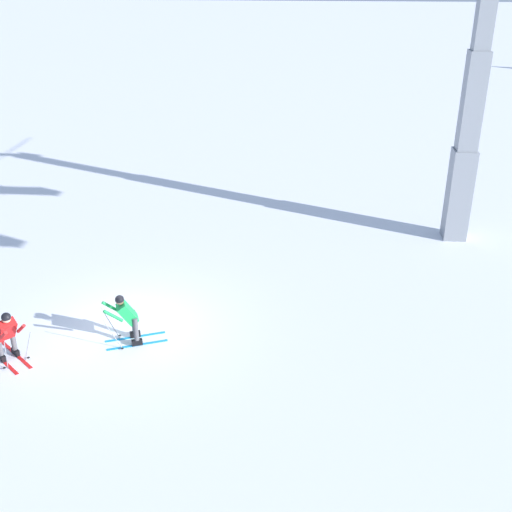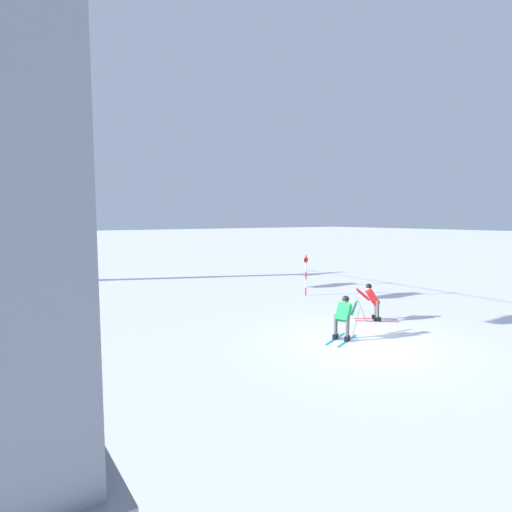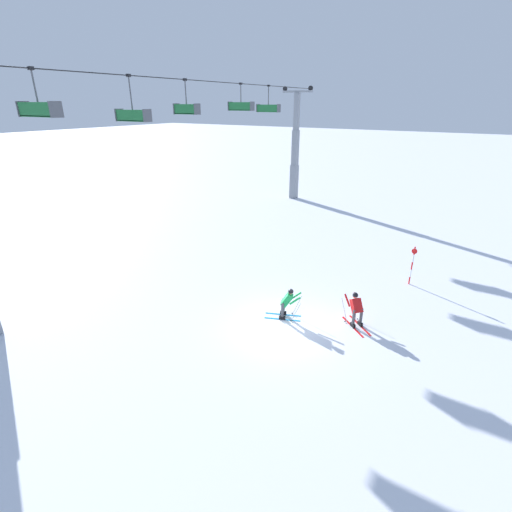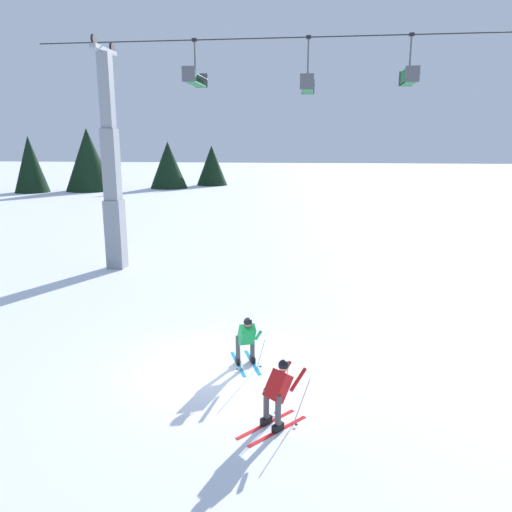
% 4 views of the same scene
% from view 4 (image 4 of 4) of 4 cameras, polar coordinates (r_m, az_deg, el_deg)
% --- Properties ---
extents(ground_plane, '(260.00, 260.00, 0.00)m').
position_cam_4_polar(ground_plane, '(13.92, -4.21, -12.76)').
color(ground_plane, white).
extents(skier_carving_main, '(1.16, 1.74, 1.60)m').
position_cam_4_polar(skier_carving_main, '(13.68, -1.08, -9.33)').
color(skier_carving_main, '#198CCC').
rests_on(skier_carving_main, ground_plane).
extents(lift_tower_near, '(0.80, 2.36, 10.48)m').
position_cam_4_polar(lift_tower_near, '(24.58, -16.20, 8.52)').
color(lift_tower_near, gray).
rests_on(lift_tower_near, ground_plane).
extents(haul_cable, '(34.66, 0.05, 0.05)m').
position_cam_4_polar(haul_cable, '(23.41, 20.16, 22.83)').
color(haul_cable, black).
extents(chairlift_seat_nearest, '(0.61, 2.44, 1.92)m').
position_cam_4_polar(chairlift_seat_nearest, '(23.38, -7.16, 19.63)').
color(chairlift_seat_nearest, black).
extents(chairlift_seat_second, '(0.61, 2.20, 2.28)m').
position_cam_4_polar(chairlift_seat_second, '(22.68, 5.75, 19.05)').
color(chairlift_seat_second, black).
extents(chairlift_seat_middle, '(0.61, 1.73, 2.02)m').
position_cam_4_polar(chairlift_seat_middle, '(22.98, 16.99, 19.14)').
color(chairlift_seat_middle, black).
extents(skier_distant_uphill, '(1.53, 1.65, 1.62)m').
position_cam_4_polar(skier_distant_uphill, '(11.05, 2.58, -15.01)').
color(skier_distant_uphill, red).
rests_on(skier_distant_uphill, ground_plane).
extents(tree_line_ridge, '(31.82, 22.68, 9.07)m').
position_cam_4_polar(tree_line_ridge, '(65.56, -21.43, 10.21)').
color(tree_line_ridge, black).
rests_on(tree_line_ridge, ground_plane).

